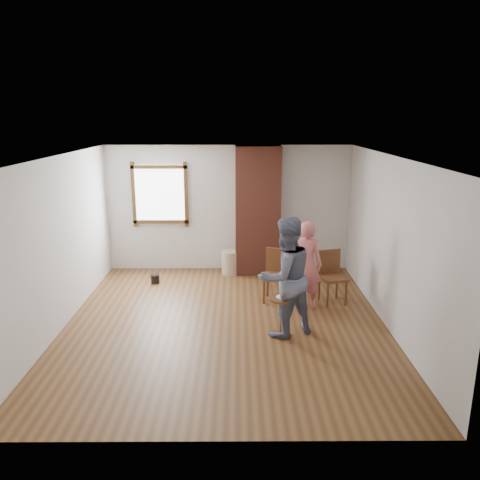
# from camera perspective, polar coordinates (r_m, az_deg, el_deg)

# --- Properties ---
(ground) EXTENTS (5.50, 5.50, 0.00)m
(ground) POSITION_cam_1_polar(r_m,az_deg,el_deg) (7.48, -1.77, -10.15)
(ground) COLOR brown
(ground) RESTS_ON ground
(room_shell) EXTENTS (5.04, 5.52, 2.62)m
(room_shell) POSITION_cam_1_polar(r_m,az_deg,el_deg) (7.51, -2.20, 4.47)
(room_shell) COLOR silver
(room_shell) RESTS_ON ground
(brick_chimney) EXTENTS (0.90, 0.50, 2.60)m
(brick_chimney) POSITION_cam_1_polar(r_m,az_deg,el_deg) (9.47, 2.18, 3.55)
(brick_chimney) COLOR brown
(brick_chimney) RESTS_ON ground
(stoneware_crock) EXTENTS (0.44, 0.44, 0.49)m
(stoneware_crock) POSITION_cam_1_polar(r_m,az_deg,el_deg) (9.63, -1.14, -2.73)
(stoneware_crock) COLOR #CCB093
(stoneware_crock) RESTS_ON ground
(dark_pot) EXTENTS (0.19, 0.19, 0.17)m
(dark_pot) POSITION_cam_1_polar(r_m,az_deg,el_deg) (9.30, -10.30, -4.68)
(dark_pot) COLOR black
(dark_pot) RESTS_ON ground
(dining_chair_left) EXTENTS (0.52, 0.52, 0.91)m
(dining_chair_left) POSITION_cam_1_polar(r_m,az_deg,el_deg) (8.26, 4.46, -3.89)
(dining_chair_left) COLOR brown
(dining_chair_left) RESTS_ON ground
(dining_chair_right) EXTENTS (0.52, 0.52, 0.91)m
(dining_chair_right) POSITION_cam_1_polar(r_m,az_deg,el_deg) (8.30, 11.06, -4.03)
(dining_chair_right) COLOR brown
(dining_chair_right) RESTS_ON ground
(side_table) EXTENTS (0.40, 0.40, 0.60)m
(side_table) POSITION_cam_1_polar(r_m,az_deg,el_deg) (6.99, 5.14, -8.45)
(side_table) COLOR brown
(side_table) RESTS_ON ground
(cake_plate) EXTENTS (0.18, 0.18, 0.01)m
(cake_plate) POSITION_cam_1_polar(r_m,az_deg,el_deg) (6.92, 5.17, -6.92)
(cake_plate) COLOR white
(cake_plate) RESTS_ON side_table
(cake_slice) EXTENTS (0.08, 0.07, 0.06)m
(cake_slice) POSITION_cam_1_polar(r_m,az_deg,el_deg) (6.91, 5.26, -6.66)
(cake_slice) COLOR white
(cake_slice) RESTS_ON cake_plate
(man) EXTENTS (1.09, 1.01, 1.79)m
(man) POSITION_cam_1_polar(r_m,az_deg,el_deg) (6.85, 5.54, -4.53)
(man) COLOR #131634
(man) RESTS_ON ground
(person_pink) EXTENTS (0.63, 0.51, 1.51)m
(person_pink) POSITION_cam_1_polar(r_m,az_deg,el_deg) (7.92, 8.02, -2.98)
(person_pink) COLOR #D06868
(person_pink) RESTS_ON ground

